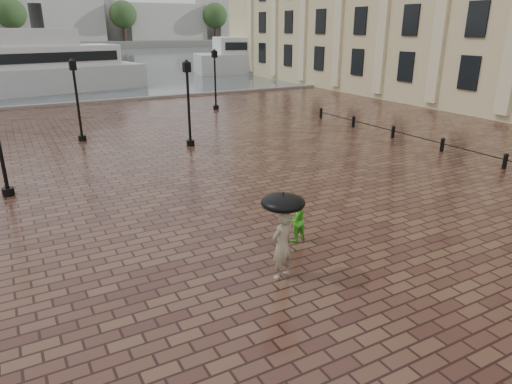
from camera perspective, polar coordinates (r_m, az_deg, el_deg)
ground at (r=12.25m, az=2.60°, el=-10.03°), size 300.00×300.00×0.00m
harbour_water at (r=101.36m, az=-26.54°, el=14.52°), size 240.00×240.00×0.00m
quay_edge at (r=41.85m, az=-21.20°, el=10.25°), size 80.00×0.60×0.30m
far_shore at (r=169.19m, az=-28.13°, el=16.02°), size 300.00×60.00×2.00m
distant_skyline at (r=167.88m, az=-10.90°, el=20.79°), size 102.50×22.00×33.00m
far_trees at (r=147.16m, az=-28.35°, el=19.05°), size 188.00×8.00×13.50m
bollard_row at (r=25.64m, az=22.27°, el=5.59°), size 0.22×21.22×0.73m
street_lamps at (r=27.18m, az=-20.48°, el=10.72°), size 21.44×14.44×4.40m
adult_pedestrian at (r=11.63m, az=3.29°, el=-6.64°), size 0.75×0.57×1.83m
child_pedestrian at (r=13.72m, az=4.99°, el=-3.53°), size 0.69×0.57×1.33m
ferry_near at (r=50.18m, az=-28.33°, el=13.50°), size 25.62×10.51×8.18m
ferry_far at (r=68.03m, az=4.50°, el=17.02°), size 27.96×12.13×8.92m
umbrella at (r=11.16m, az=3.41°, el=-1.34°), size 1.10×1.10×1.18m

